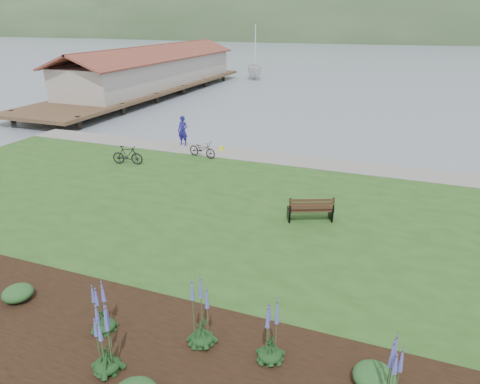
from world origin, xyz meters
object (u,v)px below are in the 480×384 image
object	(u,v)px
person	(183,128)
park_bench	(311,209)
bicycle_a	(202,149)
sailboat	(255,79)

from	to	relation	value
person	park_bench	bearing A→B (deg)	-35.03
park_bench	bicycle_a	size ratio (longest dim) A/B	1.04
sailboat	park_bench	bearing A→B (deg)	-91.23
park_bench	person	xyz separation A→B (m)	(-10.37, 8.36, 0.59)
person	sailboat	world-z (taller)	sailboat
park_bench	bicycle_a	bearing A→B (deg)	118.85
park_bench	person	bearing A→B (deg)	118.70
bicycle_a	park_bench	bearing A→B (deg)	-116.87
park_bench	bicycle_a	distance (m)	10.34
park_bench	person	world-z (taller)	person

